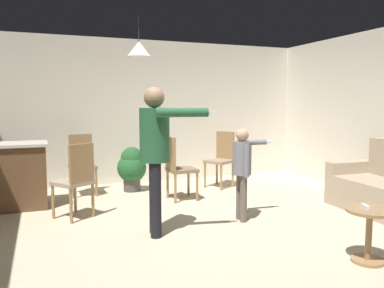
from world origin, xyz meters
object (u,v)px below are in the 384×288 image
kitchen_counter (2,176)px  dining_chair_centre_back (178,166)px  dining_chair_spare (221,157)px  dining_chair_by_counter (76,178)px  side_table_by_couch (369,229)px  dining_chair_near_wall (82,162)px  potted_plant_corner (132,167)px  person_adult (156,144)px  spare_remote_on_table (365,207)px  person_child (243,164)px

kitchen_counter → dining_chair_centre_back: (2.52, -0.41, 0.07)m
dining_chair_spare → dining_chair_by_counter: bearing=84.1°
dining_chair_centre_back → dining_chair_spare: same height
side_table_by_couch → dining_chair_centre_back: dining_chair_centre_back is taller
dining_chair_near_wall → potted_plant_corner: (0.82, -0.06, -0.12)m
person_adult → spare_remote_on_table: (1.65, -1.45, -0.52)m
spare_remote_on_table → dining_chair_centre_back: bearing=107.2°
person_adult → person_child: person_adult is taller
side_table_by_couch → potted_plant_corner: (-1.45, 3.81, 0.10)m
person_adult → potted_plant_corner: size_ratio=2.22×
dining_chair_near_wall → dining_chair_spare: size_ratio=1.00×
spare_remote_on_table → dining_chair_spare: bearing=87.2°
kitchen_counter → dining_chair_near_wall: dining_chair_near_wall is taller
kitchen_counter → dining_chair_spare: size_ratio=1.26×
dining_chair_by_counter → dining_chair_centre_back: 1.63m
kitchen_counter → potted_plant_corner: 2.04m
spare_remote_on_table → person_adult: bearing=138.7°
person_child → potted_plant_corner: bearing=-152.3°
side_table_by_couch → person_child: (-0.49, 1.62, 0.42)m
person_adult → potted_plant_corner: (0.23, 2.33, -0.63)m
kitchen_counter → side_table_by_couch: size_ratio=2.42×
dining_chair_near_wall → spare_remote_on_table: (2.25, -3.84, -0.01)m
kitchen_counter → person_adult: size_ratio=0.74×
kitchen_counter → dining_chair_spare: bearing=3.7°
side_table_by_couch → dining_chair_by_counter: size_ratio=0.52×
kitchen_counter → dining_chair_spare: (3.58, 0.23, 0.07)m
side_table_by_couch → person_child: 1.74m
person_child → side_table_by_couch: bearing=20.8°
kitchen_counter → side_table_by_couch: kitchen_counter is taller
person_child → spare_remote_on_table: 1.66m
side_table_by_couch → potted_plant_corner: size_ratio=0.68×
kitchen_counter → side_table_by_couch: bearing=-44.2°
dining_chair_by_counter → dining_chair_centre_back: bearing=-18.6°
side_table_by_couch → person_child: size_ratio=0.43×
potted_plant_corner → person_adult: bearing=-95.5°
potted_plant_corner → spare_remote_on_table: (1.43, -3.78, 0.12)m
dining_chair_by_counter → dining_chair_near_wall: same height
dining_chair_near_wall → dining_chair_by_counter: bearing=78.6°
spare_remote_on_table → dining_chair_by_counter: bearing=135.2°
side_table_by_couch → kitchen_counter: bearing=135.8°
person_adult → dining_chair_centre_back: size_ratio=1.70×
person_adult → dining_chair_near_wall: (-0.60, 2.39, -0.51)m
kitchen_counter → dining_chair_near_wall: size_ratio=1.26×
dining_chair_spare → side_table_by_couch: bearing=149.1°
side_table_by_couch → dining_chair_centre_back: size_ratio=0.52×
dining_chair_by_counter → spare_remote_on_table: dining_chair_by_counter is taller
dining_chair_by_counter → dining_chair_near_wall: size_ratio=1.00×
person_child → dining_chair_spare: 2.06m
person_adult → person_child: size_ratio=1.42×
dining_chair_spare → spare_remote_on_table: (-0.17, -3.53, -0.01)m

